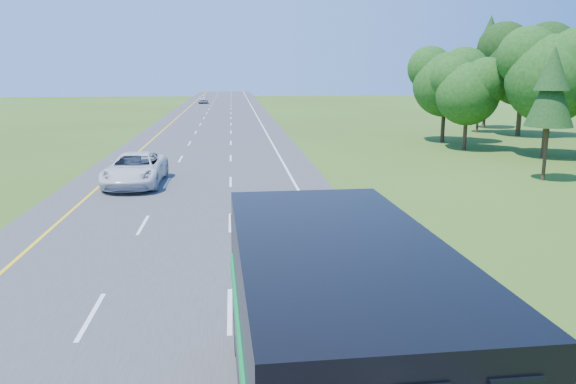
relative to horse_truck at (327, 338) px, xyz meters
The scene contains 5 objects.
road 36.29m from the horse_truck, 95.46° to the left, with size 15.00×260.00×0.04m, color #38383A.
lane_markings 36.29m from the horse_truck, 95.46° to the left, with size 11.15×260.00×0.01m.
horse_truck is the anchor object (origin of this frame).
white_suv 24.78m from the horse_truck, 106.32° to the left, with size 2.99×6.48×1.80m, color silver.
far_car 104.44m from the horse_truck, 93.89° to the left, with size 1.88×4.68×1.60m, color #AFB0B6.
Camera 1 is at (2.00, 5.74, 6.41)m, focal length 35.00 mm.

